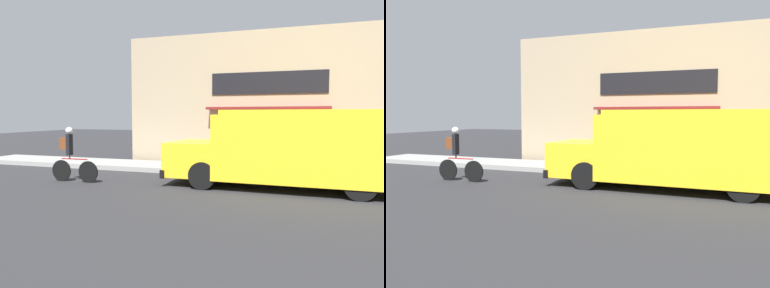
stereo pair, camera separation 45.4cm
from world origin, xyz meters
TOP-DOWN VIEW (x-y plane):
  - ground_plane at (0.00, 0.00)m, footprint 70.00×70.00m
  - sidewalk at (0.00, 1.02)m, footprint 28.00×2.03m
  - storefront at (-0.06, 2.43)m, footprint 15.54×0.74m
  - school_bus at (-0.70, -1.34)m, footprint 6.60×2.84m
  - cyclist at (-7.32, -2.49)m, footprint 1.64×0.22m

SIDE VIEW (x-z plane):
  - ground_plane at x=0.00m, z-range 0.00..0.00m
  - sidewalk at x=0.00m, z-range 0.00..0.18m
  - cyclist at x=-7.32m, z-range -0.03..1.68m
  - school_bus at x=-0.70m, z-range 0.05..2.27m
  - storefront at x=-0.06m, z-range 0.00..5.34m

